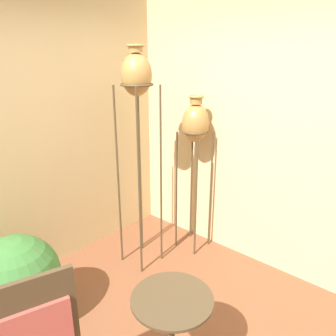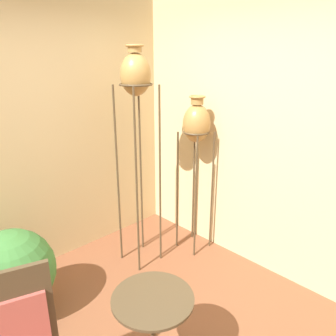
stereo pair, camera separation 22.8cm
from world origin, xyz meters
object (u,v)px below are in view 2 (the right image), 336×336
Objects in this scene: vase_stand_tall at (136,84)px; side_table at (153,324)px; potted_plant at (12,274)px; vase_stand_medium at (196,127)px.

side_table is at bearing -126.49° from vase_stand_tall.
side_table is 1.31m from potted_plant.
potted_plant reaches higher than side_table.
vase_stand_tall is 1.90m from potted_plant.
potted_plant is (-0.40, 1.25, -0.11)m from side_table.
potted_plant is (-1.85, 0.30, -0.96)m from vase_stand_medium.
vase_stand_tall is 2.76× the size of potted_plant.
side_table is (-0.87, -1.17, -1.30)m from vase_stand_tall.
vase_stand_tall is at bearing 158.56° from vase_stand_medium.
vase_stand_medium reaches higher than side_table.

